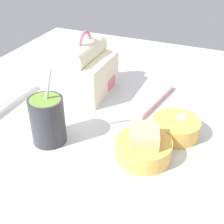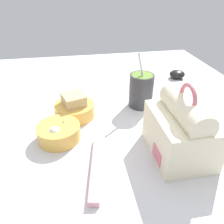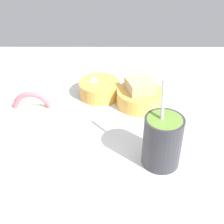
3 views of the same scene
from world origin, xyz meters
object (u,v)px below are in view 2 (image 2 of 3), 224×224
at_px(soup_cup, 141,90).
at_px(bento_bowl_sandwich, 75,108).
at_px(lunch_bag, 181,130).
at_px(keyboard, 209,102).
at_px(bento_bowl_snacks, 59,132).
at_px(computer_mouse, 177,74).
at_px(chopstick_case, 97,166).

relative_size(soup_cup, bento_bowl_sandwich, 1.51).
xyz_separation_m(lunch_bag, soup_cup, (-0.25, -0.03, -0.01)).
bearing_deg(lunch_bag, soup_cup, -174.17).
xyz_separation_m(keyboard, bento_bowl_snacks, (0.10, -0.52, 0.01)).
height_order(computer_mouse, chopstick_case, computer_mouse).
height_order(bento_bowl_snacks, computer_mouse, bento_bowl_snacks).
bearing_deg(chopstick_case, bento_bowl_sandwich, -170.12).
bearing_deg(bento_bowl_sandwich, chopstick_case, 9.88).
bearing_deg(soup_cup, bento_bowl_snacks, -62.84).
height_order(lunch_bag, chopstick_case, lunch_bag).
bearing_deg(keyboard, bento_bowl_snacks, -78.68).
bearing_deg(chopstick_case, computer_mouse, 138.86).
bearing_deg(soup_cup, keyboard, 81.09).
bearing_deg(computer_mouse, bento_bowl_snacks, -55.60).
height_order(keyboard, computer_mouse, computer_mouse).
height_order(soup_cup, computer_mouse, soup_cup).
relative_size(bento_bowl_snacks, chopstick_case, 0.57).
xyz_separation_m(bento_bowl_sandwich, computer_mouse, (-0.24, 0.46, -0.01)).
bearing_deg(chopstick_case, keyboard, 118.74).
distance_m(soup_cup, bento_bowl_snacks, 0.31).
relative_size(keyboard, computer_mouse, 4.91).
distance_m(keyboard, soup_cup, 0.25).
relative_size(lunch_bag, chopstick_case, 0.93).
relative_size(soup_cup, chopstick_case, 0.93).
distance_m(keyboard, lunch_bag, 0.31).
distance_m(keyboard, computer_mouse, 0.25).
bearing_deg(keyboard, bento_bowl_sandwich, -91.06).
bearing_deg(computer_mouse, keyboard, 2.44).
distance_m(soup_cup, chopstick_case, 0.34).
height_order(keyboard, bento_bowl_snacks, bento_bowl_snacks).
xyz_separation_m(keyboard, lunch_bag, (0.22, -0.22, 0.06)).
xyz_separation_m(keyboard, chopstick_case, (0.24, -0.43, -0.00)).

